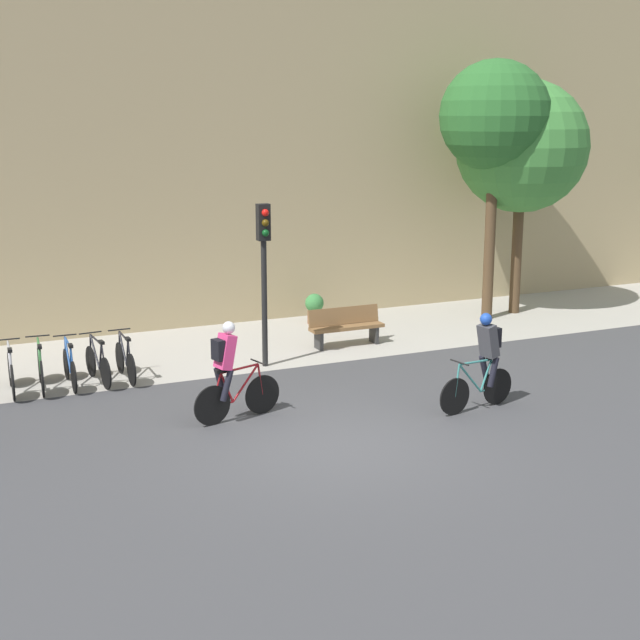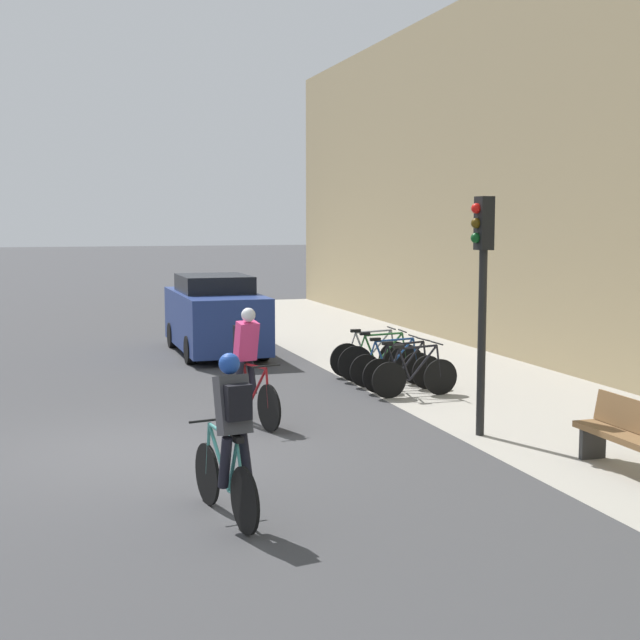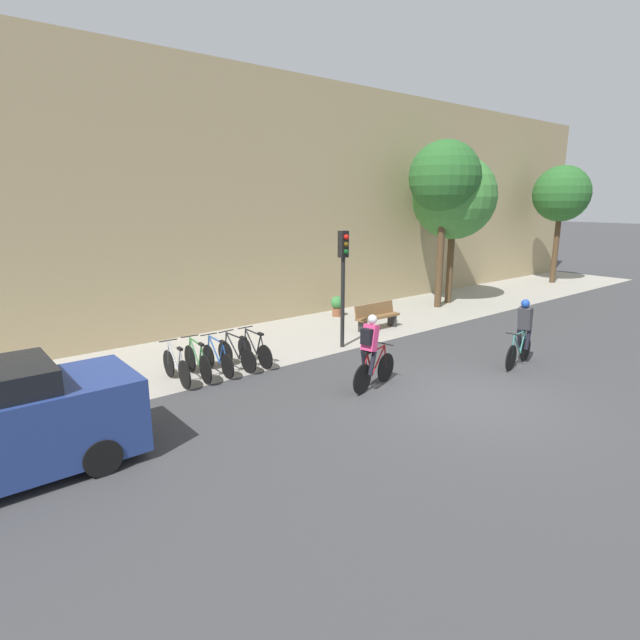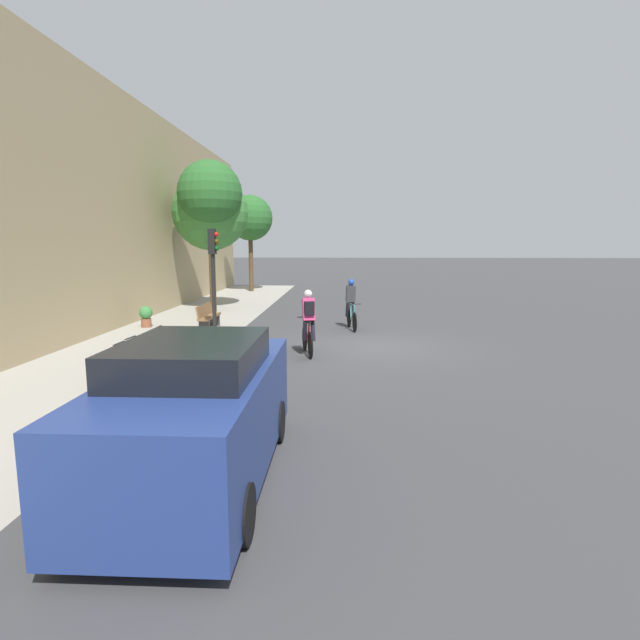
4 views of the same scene
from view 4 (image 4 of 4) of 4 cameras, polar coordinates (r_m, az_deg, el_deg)
The scene contains 17 objects.
ground at distance 14.79m, azimuth 6.17°, elevation -3.11°, with size 200.00×200.00×0.00m, color #3D3D3F.
kerb_strip at distance 15.87m, azimuth -18.97°, elevation -2.71°, with size 44.00×4.50×0.01m, color #A39E93.
building_facade at distance 16.77m, azimuth -28.02°, elevation 12.07°, with size 44.00×0.60×8.58m, color tan.
cyclist_pink at distance 13.45m, azimuth -1.36°, elevation -0.14°, with size 1.71×0.58×1.80m.
cyclist_grey at distance 17.84m, azimuth 3.56°, elevation 2.02°, with size 1.73×0.54×1.78m.
parked_bike_0 at distance 11.11m, azimuth -19.84°, elevation -5.37°, with size 0.46×1.71×0.98m.
parked_bike_1 at distance 11.60m, azimuth -18.81°, elevation -4.70°, with size 0.46×1.74×0.99m.
parked_bike_2 at distance 12.11m, azimuth -17.84°, elevation -4.23°, with size 0.46×1.67×0.95m.
parked_bike_3 at distance 12.61m, azimuth -16.97°, elevation -3.68°, with size 0.46×1.65×0.95m.
parked_bike_4 at distance 13.12m, azimuth -16.17°, elevation -3.15°, with size 0.46×1.65×0.96m.
traffic_light_pole at distance 15.60m, azimuth -12.11°, elevation 6.28°, with size 0.26×0.30×3.46m.
bench at distance 18.24m, azimuth -12.69°, elevation 0.47°, with size 1.78×0.44×0.89m.
parked_car at distance 6.56m, azimuth -13.88°, elevation -10.28°, with size 4.30×1.84×1.85m.
street_tree_0 at distance 22.89m, azimuth -12.47°, elevation 13.89°, with size 2.81×2.81×6.62m.
street_tree_1 at distance 23.97m, azimuth -12.43°, elevation 11.88°, with size 3.46×3.46×6.18m.
street_tree_2 at distance 32.58m, azimuth -7.99°, elevation 11.42°, with size 2.87×2.87×6.10m.
potted_plant at distance 19.23m, azimuth -19.27°, elevation 0.50°, with size 0.48×0.48×0.78m.
Camera 4 is at (-14.45, 0.90, 3.00)m, focal length 28.00 mm.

